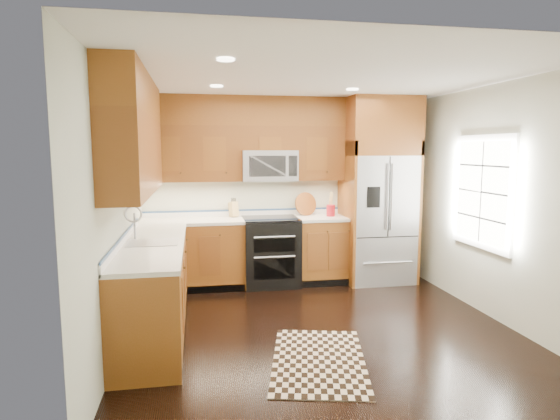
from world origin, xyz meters
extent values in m
plane|color=black|center=(0.00, 0.00, 0.00)|extent=(4.00, 4.00, 0.00)
cube|color=silver|center=(0.00, 2.00, 1.30)|extent=(4.00, 0.02, 2.60)
cube|color=silver|center=(-2.00, 0.00, 1.30)|extent=(0.02, 4.00, 2.60)
cube|color=silver|center=(2.00, 0.00, 1.30)|extent=(0.02, 4.00, 2.60)
cube|color=white|center=(1.98, 0.20, 1.40)|extent=(0.04, 1.10, 1.30)
cube|color=white|center=(1.97, 0.20, 1.40)|extent=(0.02, 0.95, 1.15)
cube|color=brown|center=(-1.31, 1.70, 0.45)|extent=(1.37, 0.60, 0.90)
cube|color=brown|center=(0.49, 1.70, 0.45)|extent=(0.72, 0.60, 0.90)
cube|color=brown|center=(-1.70, 0.20, 0.45)|extent=(0.60, 2.40, 0.90)
cube|color=white|center=(-0.57, 1.70, 0.92)|extent=(2.85, 0.62, 0.04)
cube|color=white|center=(-1.70, 0.20, 0.92)|extent=(0.62, 2.40, 0.04)
cube|color=brown|center=(-0.57, 1.83, 1.83)|extent=(2.85, 0.33, 0.75)
cube|color=brown|center=(-1.83, 0.20, 1.83)|extent=(0.33, 2.40, 0.75)
cube|color=brown|center=(-0.57, 1.83, 2.40)|extent=(2.85, 0.33, 0.40)
cube|color=brown|center=(-1.83, 0.20, 2.40)|extent=(0.33, 2.40, 0.40)
cube|color=black|center=(-0.25, 1.67, 0.46)|extent=(0.76, 0.64, 0.92)
cube|color=black|center=(-0.25, 1.67, 0.94)|extent=(0.76, 0.60, 0.02)
cube|color=black|center=(-0.25, 1.35, 0.62)|extent=(0.55, 0.01, 0.18)
cube|color=black|center=(-0.25, 1.35, 0.30)|extent=(0.55, 0.01, 0.28)
cylinder|color=#B2B2B7|center=(-0.25, 1.33, 0.74)|extent=(0.55, 0.02, 0.02)
cylinder|color=#B2B2B7|center=(-0.25, 1.33, 0.47)|extent=(0.55, 0.02, 0.02)
cube|color=#B2B2B7|center=(-0.25, 1.80, 1.66)|extent=(0.76, 0.40, 0.42)
cube|color=black|center=(-0.30, 1.60, 1.66)|extent=(0.50, 0.01, 0.28)
cube|color=#B2B2B7|center=(1.30, 1.63, 0.90)|extent=(0.90, 0.74, 1.80)
cube|color=black|center=(1.30, 1.26, 1.25)|extent=(0.01, 0.01, 1.08)
cube|color=black|center=(1.08, 1.25, 1.25)|extent=(0.18, 0.01, 0.28)
cube|color=brown|center=(0.83, 1.63, 1.00)|extent=(0.04, 0.74, 2.00)
cube|color=brown|center=(1.77, 1.63, 1.00)|extent=(0.04, 0.74, 2.00)
cube|color=brown|center=(1.30, 1.63, 2.20)|extent=(0.98, 0.74, 0.80)
cube|color=#B2B2B7|center=(-1.70, 0.20, 0.95)|extent=(0.50, 0.42, 0.02)
cylinder|color=#B2B2B7|center=(-1.90, 0.42, 1.08)|extent=(0.02, 0.02, 0.28)
torus|color=#B2B2B7|center=(-1.90, 0.34, 1.22)|extent=(0.18, 0.02, 0.18)
cube|color=black|center=(-0.20, -0.78, 0.01)|extent=(1.11, 1.51, 0.01)
cube|color=tan|center=(-0.74, 1.90, 1.04)|extent=(0.13, 0.16, 0.21)
cylinder|color=#AB1521|center=(0.63, 1.72, 1.02)|extent=(0.16, 0.16, 0.16)
cylinder|color=brown|center=(0.29, 1.86, 0.95)|extent=(0.42, 0.42, 0.02)
camera|label=1|loc=(-1.25, -4.64, 1.88)|focal=30.00mm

